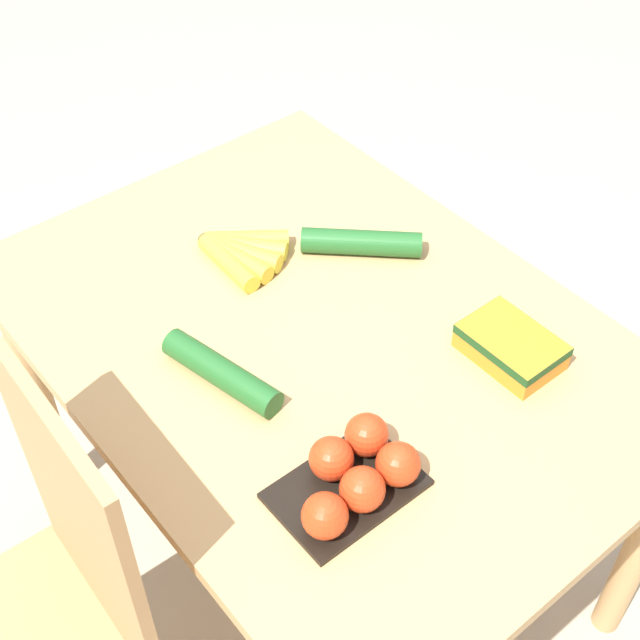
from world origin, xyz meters
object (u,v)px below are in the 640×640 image
object	(u,v)px
tomato_pack	(355,475)
cucumber_near	(361,242)
banana_bunch	(239,251)
chair	(41,632)
cucumber_far	(221,373)
carrot_bag	(511,345)

from	to	relation	value
tomato_pack	cucumber_near	distance (m)	0.56
cucumber_near	banana_bunch	bearing A→B (deg)	55.51
banana_bunch	tomato_pack	bearing A→B (deg)	162.09
banana_bunch	chair	bearing A→B (deg)	116.99
tomato_pack	cucumber_far	size ratio (longest dim) A/B	0.93
chair	tomato_pack	bearing A→B (deg)	66.10
tomato_pack	cucumber_near	size ratio (longest dim) A/B	1.09
banana_bunch	cucumber_far	distance (m)	0.32
banana_bunch	cucumber_near	distance (m)	0.24
banana_bunch	tomato_pack	xyz separation A→B (m)	(-0.55, 0.18, 0.02)
banana_bunch	cucumber_near	bearing A→B (deg)	-124.49
tomato_pack	cucumber_near	world-z (taller)	tomato_pack
carrot_bag	cucumber_far	size ratio (longest dim) A/B	0.71
cucumber_near	cucumber_far	size ratio (longest dim) A/B	0.85
chair	cucumber_near	xyz separation A→B (m)	(0.19, -0.85, 0.25)
banana_bunch	cucumber_near	xyz separation A→B (m)	(-0.14, -0.20, 0.01)
cucumber_far	banana_bunch	bearing A→B (deg)	-40.77
tomato_pack	carrot_bag	bearing A→B (deg)	-84.35
carrot_bag	cucumber_near	distance (m)	0.38
chair	cucumber_far	xyz separation A→B (m)	(0.09, -0.44, 0.25)
cucumber_far	carrot_bag	bearing A→B (deg)	-122.39
banana_bunch	tomato_pack	distance (m)	0.58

